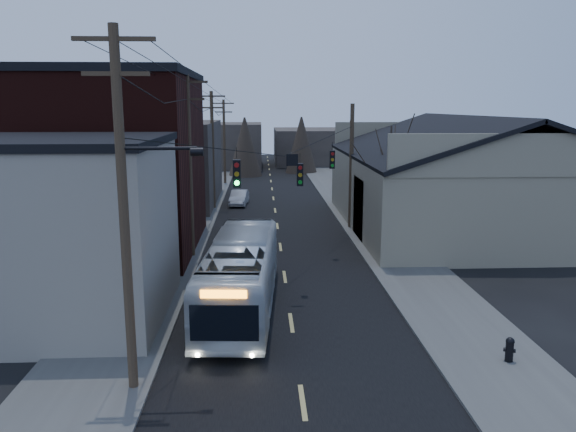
{
  "coord_description": "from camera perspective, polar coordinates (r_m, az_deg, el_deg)",
  "views": [
    {
      "loc": [
        -1.14,
        -12.69,
        8.36
      ],
      "look_at": [
        0.19,
        14.47,
        3.0
      ],
      "focal_mm": 35.0,
      "sensor_mm": 36.0,
      "label": 1
    }
  ],
  "objects": [
    {
      "name": "road_surface",
      "position": [
        43.52,
        -1.25,
        0.08
      ],
      "size": [
        9.0,
        110.0,
        0.02
      ],
      "primitive_type": "cube",
      "color": "black",
      "rests_on": "ground"
    },
    {
      "name": "utility_lines",
      "position": [
        37.04,
        -5.87,
        5.82
      ],
      "size": [
        11.24,
        45.28,
        10.5
      ],
      "color": "#382B1E",
      "rests_on": "ground"
    },
    {
      "name": "building_far_right",
      "position": [
        83.3,
        2.83,
        7.1
      ],
      "size": [
        12.0,
        14.0,
        5.0
      ],
      "primitive_type": "cube",
      "color": "#37312C",
      "rests_on": "ground"
    },
    {
      "name": "bare_tree",
      "position": [
        33.91,
        10.26,
        2.9
      ],
      "size": [
        0.4,
        0.4,
        7.2
      ],
      "primitive_type": "cone",
      "color": "black",
      "rests_on": "ground"
    },
    {
      "name": "building_left_far",
      "position": [
        49.64,
        -12.54,
        5.27
      ],
      "size": [
        9.0,
        14.0,
        7.0
      ],
      "primitive_type": "cube",
      "color": "#37312C",
      "rests_on": "ground"
    },
    {
      "name": "parked_car",
      "position": [
        48.09,
        -4.98,
        1.85
      ],
      "size": [
        1.65,
        3.91,
        1.26
      ],
      "primitive_type": "imported",
      "rotation": [
        0.0,
        0.0,
        -0.09
      ],
      "color": "#B3B5BB",
      "rests_on": "ground"
    },
    {
      "name": "sidewalk_right",
      "position": [
        44.16,
        7.21,
        0.23
      ],
      "size": [
        4.0,
        110.0,
        0.12
      ],
      "primitive_type": "cube",
      "color": "#474744",
      "rests_on": "ground"
    },
    {
      "name": "building_brick",
      "position": [
        34.04,
        -17.94,
        4.95
      ],
      "size": [
        10.0,
        12.0,
        10.0
      ],
      "primitive_type": "cube",
      "color": "black",
      "rests_on": "ground"
    },
    {
      "name": "warehouse",
      "position": [
        40.65,
        17.6,
        2.62
      ],
      "size": [
        16.16,
        20.6,
        7.73
      ],
      "color": "gray",
      "rests_on": "ground"
    },
    {
      "name": "building_clapboard",
      "position": [
        23.58,
        -22.21,
        -1.58
      ],
      "size": [
        8.0,
        8.0,
        7.0
      ],
      "primitive_type": "cube",
      "color": "gray",
      "rests_on": "ground"
    },
    {
      "name": "building_far_left",
      "position": [
        78.03,
        -6.42,
        7.14
      ],
      "size": [
        10.0,
        12.0,
        6.0
      ],
      "primitive_type": "cube",
      "color": "#37312C",
      "rests_on": "ground"
    },
    {
      "name": "fire_hydrant",
      "position": [
        20.18,
        21.59,
        -12.41
      ],
      "size": [
        0.4,
        0.28,
        0.82
      ],
      "rotation": [
        0.0,
        0.0,
        -0.4
      ],
      "color": "black",
      "rests_on": "sidewalk_right"
    },
    {
      "name": "bus",
      "position": [
        23.32,
        -4.81,
        -5.94
      ],
      "size": [
        3.26,
        11.06,
        3.04
      ],
      "primitive_type": "imported",
      "rotation": [
        0.0,
        0.0,
        3.08
      ],
      "color": "silver",
      "rests_on": "ground"
    },
    {
      "name": "sidewalk_left",
      "position": [
        43.82,
        -9.78,
        0.07
      ],
      "size": [
        4.0,
        110.0,
        0.12
      ],
      "primitive_type": "cube",
      "color": "#474744",
      "rests_on": "ground"
    }
  ]
}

